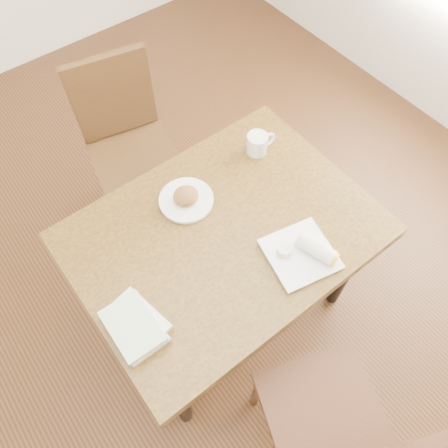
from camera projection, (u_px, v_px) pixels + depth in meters
ground at (224, 304)px, 2.33m from camera, size 4.00×5.00×0.01m
room_walls at (224, 21)px, 0.95m from camera, size 4.02×5.02×2.80m
table at (224, 241)px, 1.76m from camera, size 1.15×0.86×0.75m
chair_near at (338, 434)px, 1.50m from camera, size 0.54×0.54×0.95m
chair_far at (127, 137)px, 2.23m from camera, size 0.50×0.50×0.95m
plate_scone at (186, 199)px, 1.75m from camera, size 0.22×0.22×0.07m
coffee_mug at (258, 143)px, 1.87m from camera, size 0.13×0.09×0.09m
plate_burrito at (305, 252)px, 1.61m from camera, size 0.29×0.29×0.08m
book_stack at (135, 325)px, 1.46m from camera, size 0.18×0.24×0.06m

